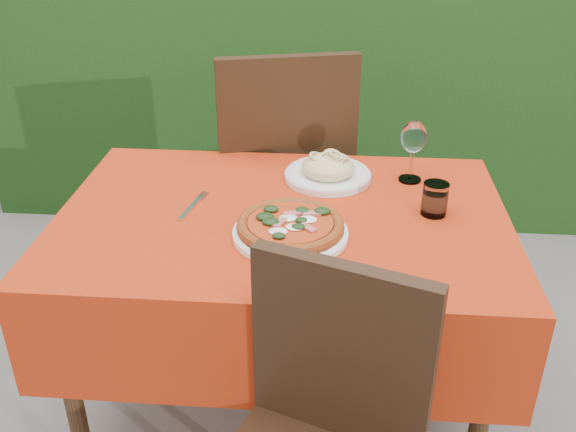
# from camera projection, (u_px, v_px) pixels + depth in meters

# --- Properties ---
(ground) EXTENTS (60.00, 60.00, 0.00)m
(ground) POSITION_uv_depth(u_px,v_px,m) (283.00, 409.00, 2.15)
(ground) COLOR #66605C
(ground) RESTS_ON ground
(hedge) EXTENTS (3.20, 0.55, 1.78)m
(hedge) POSITION_uv_depth(u_px,v_px,m) (311.00, 30.00, 3.07)
(hedge) COLOR black
(hedge) RESTS_ON ground
(dining_table) EXTENTS (1.26, 0.86, 0.75)m
(dining_table) POSITION_uv_depth(u_px,v_px,m) (283.00, 259.00, 1.87)
(dining_table) COLOR #482717
(dining_table) RESTS_ON ground
(chair_far) EXTENTS (0.58, 0.58, 1.07)m
(chair_far) POSITION_uv_depth(u_px,v_px,m) (283.00, 169.00, 2.40)
(chair_far) COLOR black
(chair_far) RESTS_ON ground
(pizza_plate) EXTENTS (0.30, 0.30, 0.06)m
(pizza_plate) POSITION_uv_depth(u_px,v_px,m) (290.00, 228.00, 1.67)
(pizza_plate) COLOR white
(pizza_plate) RESTS_ON dining_table
(pasta_plate) EXTENTS (0.27, 0.27, 0.08)m
(pasta_plate) POSITION_uv_depth(u_px,v_px,m) (328.00, 171.00, 1.99)
(pasta_plate) COLOR white
(pasta_plate) RESTS_ON dining_table
(water_glass) EXTENTS (0.07, 0.07, 0.09)m
(water_glass) POSITION_uv_depth(u_px,v_px,m) (435.00, 200.00, 1.77)
(water_glass) COLOR silver
(water_glass) RESTS_ON dining_table
(wine_glass) EXTENTS (0.08, 0.08, 0.19)m
(wine_glass) POSITION_uv_depth(u_px,v_px,m) (414.00, 139.00, 1.92)
(wine_glass) COLOR white
(wine_glass) RESTS_ON dining_table
(fork) EXTENTS (0.07, 0.20, 0.01)m
(fork) POSITION_uv_depth(u_px,v_px,m) (190.00, 208.00, 1.82)
(fork) COLOR silver
(fork) RESTS_ON dining_table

